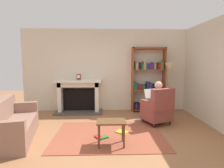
{
  "coord_description": "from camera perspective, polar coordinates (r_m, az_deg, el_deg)",
  "views": [
    {
      "loc": [
        -0.06,
        -3.72,
        1.64
      ],
      "look_at": [
        0.1,
        1.2,
        1.05
      ],
      "focal_mm": 29.98,
      "sensor_mm": 36.0,
      "label": 1
    }
  ],
  "objects": [
    {
      "name": "bookshelf",
      "position": [
        6.25,
        11.02,
        0.71
      ],
      "size": [
        1.08,
        0.32,
        2.1
      ],
      "color": "brown",
      "rests_on": "ground"
    },
    {
      "name": "floor_lamp",
      "position": [
        5.91,
        17.22,
        3.76
      ],
      "size": [
        0.32,
        0.32,
        1.6
      ],
      "color": "#B7933F",
      "rests_on": "ground"
    },
    {
      "name": "scattered_books",
      "position": [
        4.31,
        -0.22,
        -15.16
      ],
      "size": [
        0.79,
        0.57,
        0.03
      ],
      "color": "red",
      "rests_on": "area_rug"
    },
    {
      "name": "mantel_clock",
      "position": [
        6.0,
        -10.11,
        2.09
      ],
      "size": [
        0.14,
        0.14,
        0.19
      ],
      "color": "brown",
      "rests_on": "fireplace"
    },
    {
      "name": "area_rug",
      "position": [
        4.34,
        -0.97,
        -15.28
      ],
      "size": [
        2.4,
        1.8,
        0.01
      ],
      "primitive_type": "cube",
      "color": "brown",
      "rests_on": "ground"
    },
    {
      "name": "seated_reader",
      "position": [
        5.09,
        13.13,
        -4.89
      ],
      "size": [
        0.5,
        0.59,
        1.14
      ],
      "rotation": [
        0.0,
        0.0,
        3.54
      ],
      "color": "silver",
      "rests_on": "ground"
    },
    {
      "name": "fireplace",
      "position": [
        6.18,
        -10.02,
        -3.29
      ],
      "size": [
        1.5,
        0.64,
        1.06
      ],
      "color": "#4C4742",
      "rests_on": "ground"
    },
    {
      "name": "back_wall",
      "position": [
        6.28,
        -1.32,
        4.18
      ],
      "size": [
        5.6,
        0.1,
        2.7
      ],
      "primitive_type": "cube",
      "color": "beige",
      "rests_on": "ground"
    },
    {
      "name": "side_table",
      "position": [
        3.72,
        -0.25,
        -12.36
      ],
      "size": [
        0.56,
        0.39,
        0.5
      ],
      "color": "brown",
      "rests_on": "ground"
    },
    {
      "name": "sofa_floral",
      "position": [
        4.51,
        -28.23,
        -11.01
      ],
      "size": [
        1.07,
        1.82,
        0.85
      ],
      "rotation": [
        0.0,
        0.0,
        1.79
      ],
      "color": "#8C6757",
      "rests_on": "ground"
    },
    {
      "name": "side_wall_right",
      "position": [
        5.67,
        26.74,
        3.17
      ],
      "size": [
        0.1,
        5.2,
        2.7
      ],
      "primitive_type": "cube",
      "color": "beige",
      "rests_on": "ground"
    },
    {
      "name": "armchair_reading",
      "position": [
        5.05,
        13.89,
        -7.31
      ],
      "size": [
        0.83,
        0.82,
        0.97
      ],
      "rotation": [
        0.0,
        0.0,
        3.54
      ],
      "color": "#331E14",
      "rests_on": "ground"
    },
    {
      "name": "ground",
      "position": [
        4.07,
        -0.9,
        -16.95
      ],
      "size": [
        14.0,
        14.0,
        0.0
      ],
      "primitive_type": "plane",
      "color": "#976540"
    }
  ]
}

